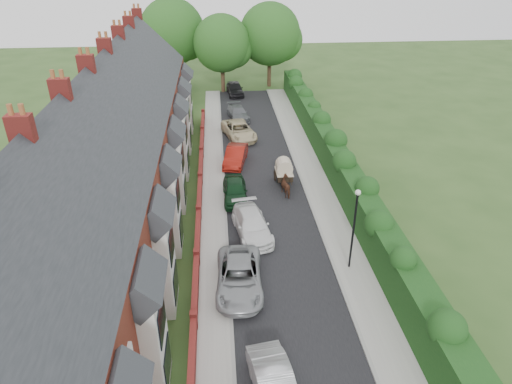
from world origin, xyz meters
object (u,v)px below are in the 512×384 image
Objects in this scene: car_green at (235,190)px; horse at (287,186)px; horse_cart at (284,170)px; car_black at (235,89)px; car_white at (252,225)px; car_grey at (238,113)px; car_red at (236,156)px; lamppost at (355,220)px; car_silver_b at (239,277)px; car_beige at (239,130)px.

car_green is 3.90m from horse.
horse is 1.88m from horse_cart.
car_black is 25.73m from horse.
car_grey is (0.24, 21.92, -0.07)m from car_white.
car_red is 0.98× the size of car_black.
car_silver_b is (-6.40, -1.15, -2.56)m from lamppost.
car_white is at bearing -100.16° from car_grey.
car_white is at bearing -75.36° from car_red.
car_silver_b is at bearing -97.39° from car_black.
horse is (3.88, 0.35, -0.02)m from car_green.
car_grey is (-5.08, 25.87, -2.65)m from lamppost.
car_silver_b is at bearing -108.97° from horse_cart.
car_green is at bearing 91.95° from car_white.
horse is at bearing -90.00° from horse_cart.
horse is at bearing 70.35° from car_silver_b.
car_beige is (1.14, 21.68, 0.00)m from car_silver_b.
car_red is at bearing 111.69° from lamppost.
car_black is (-5.00, 34.54, -2.52)m from lamppost.
car_green is 0.97× the size of car_red.
lamppost is 21.35m from car_beige.
car_black is 23.93m from horse_cart.
car_grey is (0.19, 5.35, -0.09)m from car_beige.
car_silver_b is 12.61m from horse_cart.
car_grey is at bearing 80.72° from car_white.
horse_cart is (3.01, 6.81, 0.48)m from car_white.
car_silver_b is at bearing -169.82° from lamppost.
horse is (3.54, -5.75, -0.02)m from car_red.
horse_cart is (2.96, -9.76, 0.46)m from car_beige.
car_beige reaches higher than car_grey.
horse_cart reaches higher than car_green.
car_beige is 1.19× the size of car_grey.
car_silver_b is at bearing -91.87° from car_green.
car_silver_b is 9.75m from car_green.
car_green is at bearing 125.72° from lamppost.
car_red is at bearing 84.18° from car_white.
car_silver_b reaches higher than car_white.
car_beige is 10.21m from horse_cart.
car_grey is at bearing 74.74° from car_beige.
car_beige is 1.17× the size of car_black.
lamppost is at bearing -88.87° from car_beige.
horse reaches higher than car_grey.
car_beige is 14.02m from car_black.
car_red is 6.75m from horse.
lamppost is 1.20× the size of car_green.
horse_cart reaches higher than horse.
horse_cart is (2.77, -15.10, 0.55)m from car_grey.
car_black is (0.08, 8.67, 0.13)m from car_grey.
car_grey is 15.37m from horse_cart.
car_white is 16.57m from car_beige.
car_white is (-5.32, 3.96, -2.58)m from lamppost.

